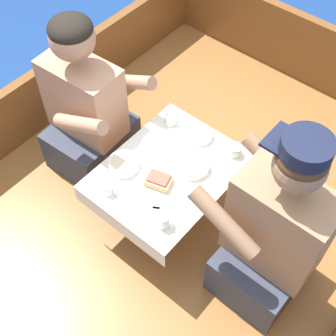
# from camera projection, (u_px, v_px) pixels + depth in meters

# --- Properties ---
(ground_plane) EXTENTS (60.00, 60.00, 0.00)m
(ground_plane) POSITION_uv_depth(u_px,v_px,m) (163.00, 242.00, 2.71)
(ground_plane) COLOR navy
(boat_deck) EXTENTS (2.09, 2.95, 0.27)m
(boat_deck) POSITION_uv_depth(u_px,v_px,m) (163.00, 231.00, 2.60)
(boat_deck) COLOR brown
(boat_deck) RESTS_ON ground_plane
(gunwale_port) EXTENTS (0.06, 2.95, 0.39)m
(gunwale_port) POSITION_uv_depth(u_px,v_px,m) (30.00, 105.00, 2.74)
(gunwale_port) COLOR brown
(gunwale_port) RESTS_ON boat_deck
(bow_coaming) EXTENTS (1.97, 0.06, 0.45)m
(bow_coaming) POSITION_uv_depth(u_px,v_px,m) (308.00, 51.00, 2.99)
(bow_coaming) COLOR brown
(bow_coaming) RESTS_ON boat_deck
(cockpit_table) EXTENTS (0.55, 0.71, 0.38)m
(cockpit_table) POSITION_uv_depth(u_px,v_px,m) (168.00, 176.00, 2.25)
(cockpit_table) COLOR #B2B2B7
(cockpit_table) RESTS_ON boat_deck
(person_port) EXTENTS (0.54, 0.46, 0.95)m
(person_port) POSITION_uv_depth(u_px,v_px,m) (87.00, 110.00, 2.44)
(person_port) COLOR #333847
(person_port) RESTS_ON boat_deck
(person_starboard) EXTENTS (0.53, 0.44, 1.03)m
(person_starboard) POSITION_uv_depth(u_px,v_px,m) (273.00, 236.00, 1.97)
(person_starboard) COLOR #333847
(person_starboard) RESTS_ON boat_deck
(plate_sandwich) EXTENTS (0.21, 0.21, 0.01)m
(plate_sandwich) POSITION_uv_depth(u_px,v_px,m) (159.00, 184.00, 2.16)
(plate_sandwich) COLOR white
(plate_sandwich) RESTS_ON cockpit_table
(plate_bread) EXTENTS (0.20, 0.20, 0.01)m
(plate_bread) POSITION_uv_depth(u_px,v_px,m) (165.00, 146.00, 2.30)
(plate_bread) COLOR white
(plate_bread) RESTS_ON cockpit_table
(sandwich) EXTENTS (0.14, 0.12, 0.05)m
(sandwich) POSITION_uv_depth(u_px,v_px,m) (159.00, 180.00, 2.14)
(sandwich) COLOR tan
(sandwich) RESTS_ON plate_sandwich
(bowl_port_near) EXTENTS (0.12, 0.12, 0.04)m
(bowl_port_near) POSITION_uv_depth(u_px,v_px,m) (201.00, 134.00, 2.32)
(bowl_port_near) COLOR white
(bowl_port_near) RESTS_ON cockpit_table
(bowl_starboard_near) EXTENTS (0.15, 0.15, 0.04)m
(bowl_starboard_near) POSITION_uv_depth(u_px,v_px,m) (194.00, 166.00, 2.20)
(bowl_starboard_near) COLOR white
(bowl_starboard_near) RESTS_ON cockpit_table
(bowl_center_far) EXTENTS (0.15, 0.15, 0.04)m
(bowl_center_far) POSITION_uv_depth(u_px,v_px,m) (124.00, 164.00, 2.21)
(bowl_center_far) COLOR white
(bowl_center_far) RESTS_ON cockpit_table
(coffee_cup_port) EXTENTS (0.09, 0.06, 0.06)m
(coffee_cup_port) POSITION_uv_depth(u_px,v_px,m) (171.00, 119.00, 2.38)
(coffee_cup_port) COLOR white
(coffee_cup_port) RESTS_ON cockpit_table
(coffee_cup_starboard) EXTENTS (0.09, 0.07, 0.07)m
(coffee_cup_starboard) POSITION_uv_depth(u_px,v_px,m) (163.00, 220.00, 2.01)
(coffee_cup_starboard) COLOR white
(coffee_cup_starboard) RESTS_ON cockpit_table
(coffee_cup_center) EXTENTS (0.09, 0.07, 0.05)m
(coffee_cup_center) POSITION_uv_depth(u_px,v_px,m) (109.00, 188.00, 2.12)
(coffee_cup_center) COLOR white
(coffee_cup_center) RESTS_ON cockpit_table
(tin_can) EXTENTS (0.07, 0.07, 0.05)m
(tin_can) POSITION_uv_depth(u_px,v_px,m) (235.00, 150.00, 2.26)
(tin_can) COLOR silver
(tin_can) RESTS_ON cockpit_table
(utensil_fork_starboard) EXTENTS (0.16, 0.10, 0.00)m
(utensil_fork_starboard) POSITION_uv_depth(u_px,v_px,m) (145.00, 207.00, 2.09)
(utensil_fork_starboard) COLOR silver
(utensil_fork_starboard) RESTS_ON cockpit_table
(utensil_knife_port) EXTENTS (0.04, 0.17, 0.00)m
(utensil_knife_port) POSITION_uv_depth(u_px,v_px,m) (186.00, 202.00, 2.10)
(utensil_knife_port) COLOR silver
(utensil_knife_port) RESTS_ON cockpit_table
(utensil_knife_starboard) EXTENTS (0.14, 0.11, 0.00)m
(utensil_knife_starboard) POSITION_uv_depth(u_px,v_px,m) (214.00, 189.00, 2.15)
(utensil_knife_starboard) COLOR silver
(utensil_knife_starboard) RESTS_ON cockpit_table
(utensil_fork_port) EXTENTS (0.17, 0.03, 0.00)m
(utensil_fork_port) POSITION_uv_depth(u_px,v_px,m) (193.00, 127.00, 2.38)
(utensil_fork_port) COLOR silver
(utensil_fork_port) RESTS_ON cockpit_table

